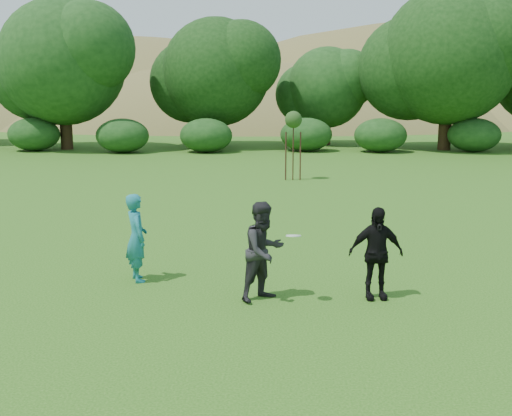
{
  "coord_description": "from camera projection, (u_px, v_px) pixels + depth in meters",
  "views": [
    {
      "loc": [
        0.84,
        -11.54,
        3.91
      ],
      "look_at": [
        0.0,
        3.0,
        1.1
      ],
      "focal_mm": 45.0,
      "sensor_mm": 36.0,
      "label": 1
    }
  ],
  "objects": [
    {
      "name": "hillside",
      "position": [
        281.0,
        211.0,
        81.5
      ],
      "size": [
        150.0,
        72.0,
        52.0
      ],
      "color": "olive",
      "rests_on": "ground"
    },
    {
      "name": "frisbee",
      "position": [
        294.0,
        236.0,
        11.39
      ],
      "size": [
        0.27,
        0.27,
        0.07
      ],
      "color": "white",
      "rests_on": "ground"
    },
    {
      "name": "tree_row",
      "position": [
        333.0,
        68.0,
        39.11
      ],
      "size": [
        53.92,
        10.38,
        9.62
      ],
      "color": "#3A2616",
      "rests_on": "ground"
    },
    {
      "name": "player_grey",
      "position": [
        264.0,
        251.0,
        11.71
      ],
      "size": [
        1.13,
        1.12,
        1.84
      ],
      "primitive_type": "imported",
      "rotation": [
        0.0,
        0.0,
        0.76
      ],
      "color": "black",
      "rests_on": "ground"
    },
    {
      "name": "ground",
      "position": [
        247.0,
        295.0,
        12.1
      ],
      "size": [
        120.0,
        120.0,
        0.0
      ],
      "primitive_type": "plane",
      "color": "#19470C",
      "rests_on": "ground"
    },
    {
      "name": "player_black",
      "position": [
        376.0,
        253.0,
        11.77
      ],
      "size": [
        1.06,
        0.57,
        1.73
      ],
      "primitive_type": "imported",
      "rotation": [
        0.0,
        0.0,
        0.15
      ],
      "color": "black",
      "rests_on": "ground"
    },
    {
      "name": "player_teal",
      "position": [
        137.0,
        238.0,
        12.85
      ],
      "size": [
        0.68,
        0.77,
        1.78
      ],
      "primitive_type": "imported",
      "rotation": [
        0.0,
        0.0,
        2.05
      ],
      "color": "#1A6D79",
      "rests_on": "ground"
    },
    {
      "name": "sapling",
      "position": [
        293.0,
        122.0,
        26.22
      ],
      "size": [
        0.7,
        0.7,
        2.85
      ],
      "color": "#371E15",
      "rests_on": "ground"
    }
  ]
}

